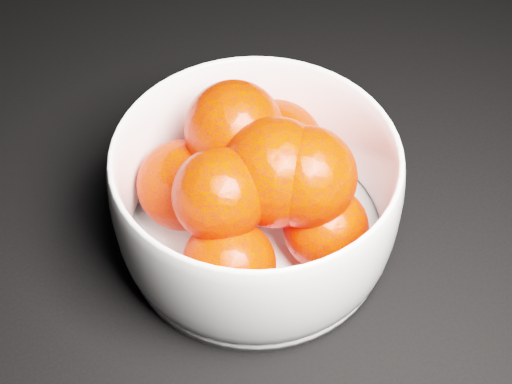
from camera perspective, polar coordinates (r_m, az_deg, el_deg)
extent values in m
cylinder|color=white|center=(0.51, 0.00, -3.41)|extent=(0.18, 0.18, 0.01)
sphere|color=#F01800|center=(0.52, 1.47, 3.42)|extent=(0.07, 0.07, 0.07)
sphere|color=#F01800|center=(0.50, -5.87, 0.56)|extent=(0.06, 0.06, 0.06)
sphere|color=#F01800|center=(0.45, -2.18, -5.86)|extent=(0.06, 0.06, 0.06)
sphere|color=#F01800|center=(0.47, 5.60, -2.89)|extent=(0.06, 0.06, 0.06)
sphere|color=#F01800|center=(0.48, -1.77, 5.02)|extent=(0.07, 0.07, 0.07)
sphere|color=#F01800|center=(0.44, -2.92, -0.24)|extent=(0.06, 0.06, 0.06)
sphere|color=#F01800|center=(0.45, 4.00, 1.21)|extent=(0.07, 0.07, 0.07)
sphere|color=#F01800|center=(0.45, 1.59, 1.58)|extent=(0.07, 0.07, 0.07)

